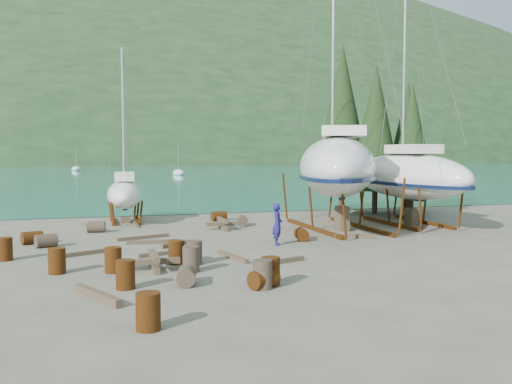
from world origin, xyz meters
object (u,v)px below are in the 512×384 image
object	(u,v)px
large_sailboat_far	(407,175)
worker	(277,224)
large_sailboat_near	(337,166)
small_sailboat_shore	(125,193)

from	to	relation	value
large_sailboat_far	worker	distance (m)	10.74
large_sailboat_far	worker	size ratio (longest dim) A/B	9.20
large_sailboat_near	worker	bearing A→B (deg)	-115.41
small_sailboat_shore	large_sailboat_far	bearing A→B (deg)	-15.97
worker	large_sailboat_far	bearing A→B (deg)	-42.28
worker	small_sailboat_shore	bearing A→B (deg)	50.03
large_sailboat_far	worker	xyz separation A→B (m)	(-9.43, -4.78, -1.87)
large_sailboat_near	large_sailboat_far	distance (m)	4.76
large_sailboat_far	worker	bearing A→B (deg)	-154.41
small_sailboat_shore	worker	distance (m)	12.13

